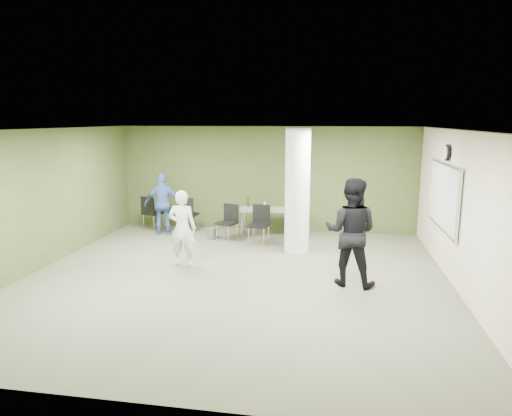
% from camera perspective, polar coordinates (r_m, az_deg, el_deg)
% --- Properties ---
extents(floor, '(8.00, 8.00, 0.00)m').
position_cam_1_polar(floor, '(8.82, -2.58, -8.74)').
color(floor, '#595A47').
rests_on(floor, ground).
extents(ceiling, '(8.00, 8.00, 0.00)m').
position_cam_1_polar(ceiling, '(8.30, -2.75, 9.78)').
color(ceiling, white).
rests_on(ceiling, wall_back).
extents(wall_back, '(8.00, 2.80, 0.02)m').
position_cam_1_polar(wall_back, '(12.34, 1.28, 3.67)').
color(wall_back, '#475025').
rests_on(wall_back, floor).
extents(wall_left, '(0.02, 8.00, 2.80)m').
position_cam_1_polar(wall_left, '(10.07, -25.50, 0.93)').
color(wall_left, '#475025').
rests_on(wall_left, floor).
extents(wall_right_cream, '(0.02, 8.00, 2.80)m').
position_cam_1_polar(wall_right_cream, '(8.56, 24.53, -0.62)').
color(wall_right_cream, beige).
rests_on(wall_right_cream, floor).
extents(column, '(0.56, 0.56, 2.80)m').
position_cam_1_polar(column, '(10.26, 5.19, 2.13)').
color(column, silver).
rests_on(column, floor).
extents(whiteboard, '(0.05, 2.30, 1.30)m').
position_cam_1_polar(whiteboard, '(9.67, 22.35, 1.39)').
color(whiteboard, silver).
rests_on(whiteboard, wall_right_cream).
extents(wall_clock, '(0.06, 0.32, 0.32)m').
position_cam_1_polar(wall_clock, '(9.57, 22.73, 6.41)').
color(wall_clock, black).
rests_on(wall_clock, wall_right_cream).
extents(folding_table, '(1.57, 0.79, 0.97)m').
position_cam_1_polar(folding_table, '(11.73, 1.61, -0.30)').
color(folding_table, '#979792').
rests_on(folding_table, floor).
extents(wastebasket, '(0.25, 0.25, 0.28)m').
position_cam_1_polar(wastebasket, '(11.60, -5.52, -3.18)').
color(wastebasket, '#4C4C4C').
rests_on(wastebasket, floor).
extents(chair_back_left, '(0.60, 0.60, 0.93)m').
position_cam_1_polar(chair_back_left, '(12.74, -13.00, -0.28)').
color(chair_back_left, black).
rests_on(chair_back_left, floor).
extents(chair_back_right, '(0.49, 0.49, 0.95)m').
position_cam_1_polar(chair_back_right, '(12.28, -8.62, -0.48)').
color(chair_back_right, black).
rests_on(chair_back_right, floor).
extents(chair_table_left, '(0.57, 0.57, 0.89)m').
position_cam_1_polar(chair_table_left, '(11.45, -3.46, -1.41)').
color(chair_table_left, black).
rests_on(chair_table_left, floor).
extents(chair_table_right, '(0.53, 0.53, 0.93)m').
position_cam_1_polar(chair_table_right, '(11.11, 0.47, -1.64)').
color(chair_table_right, black).
rests_on(chair_table_right, floor).
extents(woman_white, '(0.58, 0.39, 1.57)m').
position_cam_1_polar(woman_white, '(9.47, -9.19, -2.51)').
color(woman_white, silver).
rests_on(woman_white, floor).
extents(man_black, '(1.09, 0.93, 1.97)m').
position_cam_1_polar(man_black, '(8.39, 11.77, -2.95)').
color(man_black, black).
rests_on(man_black, floor).
extents(man_blue, '(1.02, 0.62, 1.63)m').
position_cam_1_polar(man_blue, '(12.09, -11.53, 0.49)').
color(man_blue, '#405FA1').
rests_on(man_blue, floor).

